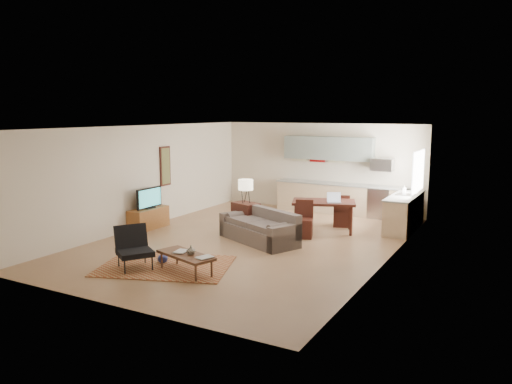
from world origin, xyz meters
The scene contains 25 objects.
room centered at (0.00, 0.00, 1.35)m, with size 9.00×9.00×9.00m.
kitchen_counter_back centered at (0.90, 4.18, 0.46)m, with size 4.26×0.64×0.92m, color tan, non-canonical shape.
kitchen_counter_right centered at (2.93, 3.00, 0.46)m, with size 0.64×2.26×0.92m, color tan, non-canonical shape.
kitchen_range centered at (2.00, 4.18, 0.45)m, with size 0.62×0.62×0.90m, color #A5A8AD.
kitchen_microwave centered at (2.00, 4.20, 1.55)m, with size 0.62×0.40×0.35m, color #A5A8AD.
upper_cabinets centered at (0.30, 4.33, 1.95)m, with size 2.80×0.34×0.70m, color slate.
window_right centered at (3.23, 3.00, 1.55)m, with size 0.02×1.40×1.05m, color white.
wall_art_left centered at (-3.21, 0.90, 1.55)m, with size 0.06×0.42×1.10m, color olive, non-canonical shape.
triptych centered at (-0.10, 4.47, 1.75)m, with size 1.70×0.04×0.50m, color beige, non-canonical shape.
rug centered at (-0.53, -2.49, 0.01)m, with size 2.53×1.75×0.02m, color maroon.
sofa centered at (0.19, 0.08, 0.38)m, with size 2.20×0.96×0.77m, color brown, non-canonical shape.
coffee_table centered at (0.07, -2.63, 0.19)m, with size 1.27×0.50×0.38m, color #4C2D1C, non-canonical shape.
book_a centered at (-0.18, -2.60, 0.39)m, with size 0.27×0.33×0.03m, color #9A090A.
book_b centered at (0.44, -2.64, 0.39)m, with size 0.32×0.37×0.02m, color navy.
vase centered at (0.19, -2.61, 0.47)m, with size 0.17×0.17×0.18m, color black.
armchair centered at (-0.94, -2.91, 0.42)m, with size 0.74×0.74×0.84m, color black, non-canonical shape.
tv_credenza centered at (-3.00, -0.11, 0.27)m, with size 0.45×1.18×0.55m, color brown, non-canonical shape.
tv centered at (-2.96, -0.11, 0.82)m, with size 0.09×0.91×0.55m, color black, non-canonical shape.
console_table centered at (-0.53, 0.73, 0.39)m, with size 0.66×0.44×0.77m, color black, non-canonical shape.
table_lamp centered at (-0.53, 0.73, 1.08)m, with size 0.37×0.37×0.62m, color beige, non-canonical shape.
dining_table centered at (1.16, 1.78, 0.40)m, with size 1.58×0.90×0.80m, color black, non-canonical shape.
dining_chair_near centered at (0.96, 0.97, 0.46)m, with size 0.44×0.46×0.91m, color black, non-canonical shape.
dining_chair_far centered at (1.37, 2.59, 0.44)m, with size 0.42×0.44×0.88m, color black, non-canonical shape.
laptop centered at (1.48, 1.67, 0.93)m, with size 0.34×0.25×0.25m, color #A5A8AD, non-canonical shape.
soap_bottle centered at (2.83, 3.35, 1.02)m, with size 0.10×0.10×0.19m, color beige.
Camera 1 is at (5.65, -10.03, 3.05)m, focal length 35.00 mm.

